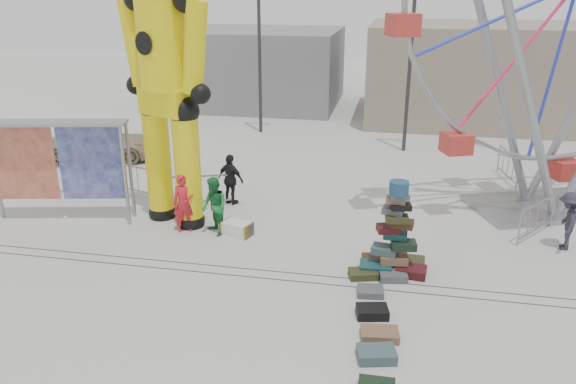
% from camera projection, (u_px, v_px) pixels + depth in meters
% --- Properties ---
extents(ground, '(90.00, 90.00, 0.00)m').
position_uv_depth(ground, '(276.00, 292.00, 13.48)').
color(ground, '#9E9E99').
rests_on(ground, ground).
extents(track_line_near, '(40.00, 0.04, 0.01)m').
position_uv_depth(track_line_near, '(281.00, 280.00, 14.03)').
color(track_line_near, '#47443F').
rests_on(track_line_near, ground).
extents(track_line_far, '(40.00, 0.04, 0.01)m').
position_uv_depth(track_line_far, '(284.00, 272.00, 14.40)').
color(track_line_far, '#47443F').
rests_on(track_line_far, ground).
extents(building_right, '(12.00, 8.00, 5.00)m').
position_uv_depth(building_right, '(484.00, 73.00, 29.74)').
color(building_right, gray).
rests_on(building_right, ground).
extents(building_left, '(10.00, 8.00, 4.40)m').
position_uv_depth(building_left, '(255.00, 67.00, 34.02)').
color(building_left, gray).
rests_on(building_left, ground).
extents(lamp_post_right, '(1.41, 0.25, 8.00)m').
position_uv_depth(lamp_post_right, '(413.00, 47.00, 23.31)').
color(lamp_post_right, '#2D2D30').
rests_on(lamp_post_right, ground).
extents(lamp_post_left, '(1.41, 0.25, 8.00)m').
position_uv_depth(lamp_post_left, '(261.00, 39.00, 26.41)').
color(lamp_post_left, '#2D2D30').
rests_on(lamp_post_left, ground).
extents(suitcase_tower, '(1.72, 1.53, 2.45)m').
position_uv_depth(suitcase_tower, '(394.00, 246.00, 14.27)').
color(suitcase_tower, '#164343').
rests_on(suitcase_tower, ground).
extents(crash_test_dummy, '(3.22, 1.79, 8.27)m').
position_uv_depth(crash_test_dummy, '(166.00, 81.00, 15.98)').
color(crash_test_dummy, black).
rests_on(crash_test_dummy, ground).
extents(ferris_wheel, '(9.96, 4.04, 12.33)m').
position_uv_depth(ferris_wheel, '(572.00, 16.00, 16.30)').
color(ferris_wheel, gray).
rests_on(ferris_wheel, ground).
extents(banner_scaffold, '(4.42, 1.60, 3.16)m').
position_uv_depth(banner_scaffold, '(55.00, 147.00, 16.73)').
color(banner_scaffold, gray).
rests_on(banner_scaffold, ground).
extents(steamer_trunk, '(0.97, 0.74, 0.40)m').
position_uv_depth(steamer_trunk, '(237.00, 228.00, 16.49)').
color(steamer_trunk, silver).
rests_on(steamer_trunk, ground).
extents(row_case_0, '(0.81, 0.65, 0.19)m').
position_uv_depth(row_case_0, '(363.00, 274.00, 14.13)').
color(row_case_0, '#33351A').
rests_on(row_case_0, ground).
extents(row_case_1, '(0.67, 0.55, 0.17)m').
position_uv_depth(row_case_1, '(370.00, 291.00, 13.35)').
color(row_case_1, '#4E5155').
rests_on(row_case_1, ground).
extents(row_case_2, '(0.78, 0.61, 0.23)m').
position_uv_depth(row_case_2, '(372.00, 312.00, 12.47)').
color(row_case_2, black).
rests_on(row_case_2, ground).
extents(row_case_3, '(0.84, 0.59, 0.19)m').
position_uv_depth(row_case_3, '(380.00, 334.00, 11.70)').
color(row_case_3, brown).
rests_on(row_case_3, ground).
extents(row_case_4, '(0.85, 0.67, 0.22)m').
position_uv_depth(row_case_4, '(376.00, 354.00, 11.04)').
color(row_case_4, '#3E5359').
rests_on(row_case_4, ground).
extents(barricade_dummy_a, '(1.97, 0.55, 1.10)m').
position_uv_depth(barricade_dummy_a, '(77.00, 181.00, 19.38)').
color(barricade_dummy_a, gray).
rests_on(barricade_dummy_a, ground).
extents(barricade_dummy_b, '(1.94, 0.68, 1.10)m').
position_uv_depth(barricade_dummy_b, '(127.00, 179.00, 19.62)').
color(barricade_dummy_b, gray).
rests_on(barricade_dummy_b, ground).
extents(barricade_dummy_c, '(1.93, 0.72, 1.10)m').
position_uv_depth(barricade_dummy_c, '(202.00, 190.00, 18.51)').
color(barricade_dummy_c, gray).
rests_on(barricade_dummy_c, ground).
extents(barricade_wheel_front, '(1.30, 1.64, 1.10)m').
position_uv_depth(barricade_wheel_front, '(537.00, 218.00, 16.30)').
color(barricade_wheel_front, gray).
rests_on(barricade_wheel_front, ground).
extents(barricade_wheel_back, '(0.46, 1.99, 1.10)m').
position_uv_depth(barricade_wheel_back, '(508.00, 166.00, 20.98)').
color(barricade_wheel_back, gray).
rests_on(barricade_wheel_back, ground).
extents(pedestrian_red, '(0.77, 0.66, 1.77)m').
position_uv_depth(pedestrian_red, '(184.00, 203.00, 16.52)').
color(pedestrian_red, red).
rests_on(pedestrian_red, ground).
extents(pedestrian_green, '(1.06, 1.07, 1.74)m').
position_uv_depth(pedestrian_green, '(214.00, 207.00, 16.32)').
color(pedestrian_green, '#1B6F33').
rests_on(pedestrian_green, ground).
extents(pedestrian_black, '(1.09, 0.75, 1.72)m').
position_uv_depth(pedestrian_black, '(231.00, 180.00, 18.59)').
color(pedestrian_black, black).
rests_on(pedestrian_black, ground).
extents(pedestrian_grey, '(0.79, 1.16, 1.66)m').
position_uv_depth(pedestrian_grey, '(567.00, 221.00, 15.43)').
color(pedestrian_grey, '#24222E').
rests_on(pedestrian_grey, ground).
extents(parked_suv, '(4.87, 3.09, 1.25)m').
position_uv_depth(parked_suv, '(104.00, 144.00, 23.53)').
color(parked_suv, '#9F8767').
rests_on(parked_suv, ground).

